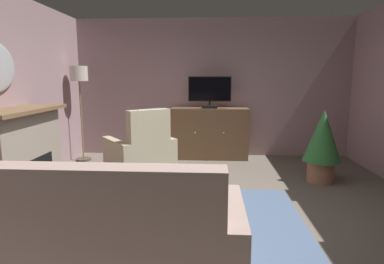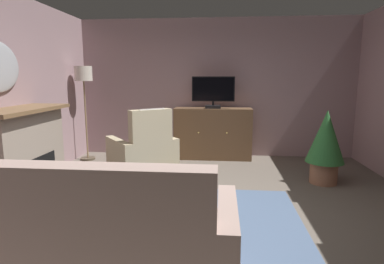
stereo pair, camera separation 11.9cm
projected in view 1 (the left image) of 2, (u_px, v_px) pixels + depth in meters
ground_plane at (210, 218)px, 3.76m from camera, size 6.16×6.73×0.04m
wall_back at (212, 88)px, 6.58m from camera, size 6.16×0.10×2.79m
rug_central at (203, 219)px, 3.66m from camera, size 2.27×2.02×0.01m
fireplace at (20, 157)px, 4.17m from camera, size 0.97×1.54×1.22m
tv_cabinet at (209, 134)px, 6.39m from camera, size 1.53×0.46×1.02m
television at (210, 91)px, 6.20m from camera, size 0.83×0.20×0.62m
coffee_table at (157, 187)px, 3.54m from camera, size 0.86×0.58×0.47m
tv_remote at (159, 183)px, 3.45m from camera, size 0.18×0.08×0.02m
folded_newspaper at (165, 181)px, 3.55m from camera, size 0.32×0.25×0.01m
sofa_floral at (114, 244)px, 2.48m from camera, size 2.00×0.94×1.05m
armchair_in_far_corner at (141, 155)px, 5.30m from camera, size 1.30×1.30×1.15m
potted_plant_tall_palm_by_window at (322, 142)px, 4.90m from camera, size 0.57×0.57×1.14m
cat at (113, 190)px, 4.31m from camera, size 0.60×0.49×0.23m
floor_lamp at (79, 84)px, 6.04m from camera, size 0.33×0.33×1.83m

